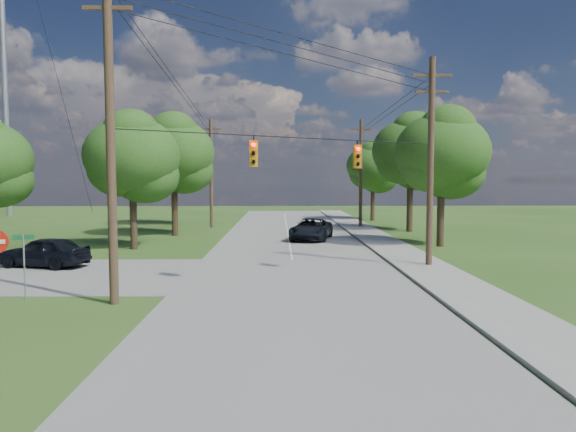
{
  "coord_description": "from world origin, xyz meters",
  "views": [
    {
      "loc": [
        1.28,
        -17.72,
        4.4
      ],
      "look_at": [
        1.68,
        5.0,
        2.81
      ],
      "focal_mm": 32.0,
      "sensor_mm": 36.0,
      "label": 1
    }
  ],
  "objects_px": {
    "pole_ne": "(431,159)",
    "car_main_north": "(311,229)",
    "pole_sw": "(110,128)",
    "car_cross_dark": "(44,252)",
    "pole_north_w": "(211,172)",
    "pole_north_e": "(361,172)"
  },
  "relations": [
    {
      "from": "car_cross_dark",
      "to": "pole_north_e",
      "type": "bearing_deg",
      "value": 152.17
    },
    {
      "from": "car_cross_dark",
      "to": "pole_sw",
      "type": "bearing_deg",
      "value": 51.46
    },
    {
      "from": "pole_ne",
      "to": "pole_north_w",
      "type": "distance_m",
      "value": 26.03
    },
    {
      "from": "pole_north_w",
      "to": "pole_sw",
      "type": "bearing_deg",
      "value": -89.23
    },
    {
      "from": "pole_north_e",
      "to": "car_main_north",
      "type": "distance_m",
      "value": 12.18
    },
    {
      "from": "pole_sw",
      "to": "pole_north_e",
      "type": "relative_size",
      "value": 1.2
    },
    {
      "from": "pole_sw",
      "to": "pole_ne",
      "type": "xyz_separation_m",
      "value": [
        13.5,
        7.6,
        -0.76
      ]
    },
    {
      "from": "pole_ne",
      "to": "car_cross_dark",
      "type": "relative_size",
      "value": 2.33
    },
    {
      "from": "pole_north_e",
      "to": "car_main_north",
      "type": "bearing_deg",
      "value": -117.39
    },
    {
      "from": "car_main_north",
      "to": "pole_ne",
      "type": "bearing_deg",
      "value": -52.56
    },
    {
      "from": "pole_sw",
      "to": "car_main_north",
      "type": "bearing_deg",
      "value": 67.03
    },
    {
      "from": "pole_ne",
      "to": "car_main_north",
      "type": "xyz_separation_m",
      "value": [
        -5.24,
        11.89,
        -4.66
      ]
    },
    {
      "from": "pole_north_w",
      "to": "car_main_north",
      "type": "height_order",
      "value": "pole_north_w"
    },
    {
      "from": "pole_sw",
      "to": "pole_ne",
      "type": "relative_size",
      "value": 1.14
    },
    {
      "from": "car_main_north",
      "to": "pole_sw",
      "type": "bearing_deg",
      "value": -99.3
    },
    {
      "from": "pole_sw",
      "to": "car_main_north",
      "type": "relative_size",
      "value": 2.15
    },
    {
      "from": "pole_sw",
      "to": "pole_north_e",
      "type": "height_order",
      "value": "pole_sw"
    },
    {
      "from": "pole_sw",
      "to": "car_main_north",
      "type": "xyz_separation_m",
      "value": [
        8.26,
        19.49,
        -5.42
      ]
    },
    {
      "from": "pole_ne",
      "to": "pole_north_e",
      "type": "distance_m",
      "value": 22.0
    },
    {
      "from": "car_main_north",
      "to": "pole_north_w",
      "type": "bearing_deg",
      "value": 144.27
    },
    {
      "from": "car_cross_dark",
      "to": "pole_ne",
      "type": "bearing_deg",
      "value": 103.42
    },
    {
      "from": "pole_north_e",
      "to": "car_main_north",
      "type": "height_order",
      "value": "pole_north_e"
    }
  ]
}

